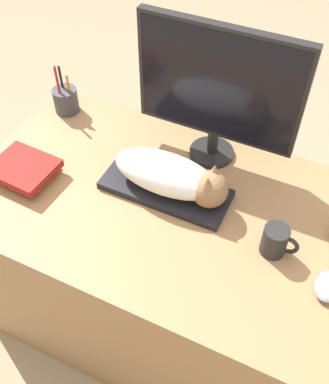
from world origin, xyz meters
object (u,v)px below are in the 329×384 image
object	(u,v)px
computer_mouse	(328,287)
book_stack	(25,169)
pen_cup	(66,100)
keyboard	(165,189)
coffee_mug	(276,241)
monitor	(218,89)
cat	(175,177)

from	to	relation	value
computer_mouse	book_stack	xyz separation A→B (m)	(-0.96, 0.00, 0.01)
computer_mouse	pen_cup	world-z (taller)	pen_cup
keyboard	coffee_mug	world-z (taller)	coffee_mug
keyboard	pen_cup	world-z (taller)	pen_cup
book_stack	monitor	bearing A→B (deg)	34.83
keyboard	cat	distance (m)	0.08
monitor	coffee_mug	xyz separation A→B (m)	(0.30, -0.29, -0.22)
monitor	book_stack	world-z (taller)	monitor
cat	computer_mouse	xyz separation A→B (m)	(0.50, -0.13, -0.07)
book_stack	cat	bearing A→B (deg)	15.36
coffee_mug	book_stack	xyz separation A→B (m)	(-0.80, -0.06, -0.02)
coffee_mug	pen_cup	size ratio (longest dim) A/B	0.52
keyboard	book_stack	distance (m)	0.45
coffee_mug	keyboard	bearing A→B (deg)	169.11
keyboard	coffee_mug	size ratio (longest dim) A/B	3.88
computer_mouse	coffee_mug	bearing A→B (deg)	160.26
keyboard	book_stack	size ratio (longest dim) A/B	2.01
keyboard	coffee_mug	distance (m)	0.37
keyboard	cat	bearing A→B (deg)	0.00
cat	pen_cup	xyz separation A→B (m)	(-0.53, 0.21, -0.03)
pen_cup	book_stack	world-z (taller)	pen_cup
pen_cup	book_stack	bearing A→B (deg)	-78.23
keyboard	cat	world-z (taller)	cat
cat	computer_mouse	bearing A→B (deg)	-14.49
computer_mouse	monitor	bearing A→B (deg)	142.97
keyboard	pen_cup	size ratio (longest dim) A/B	2.03
keyboard	coffee_mug	xyz separation A→B (m)	(0.36, -0.07, 0.03)
cat	book_stack	size ratio (longest dim) A/B	1.82
monitor	coffee_mug	distance (m)	0.47
keyboard	monitor	xyz separation A→B (m)	(0.07, 0.22, 0.25)
book_stack	computer_mouse	bearing A→B (deg)	-0.06
coffee_mug	computer_mouse	bearing A→B (deg)	-19.74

